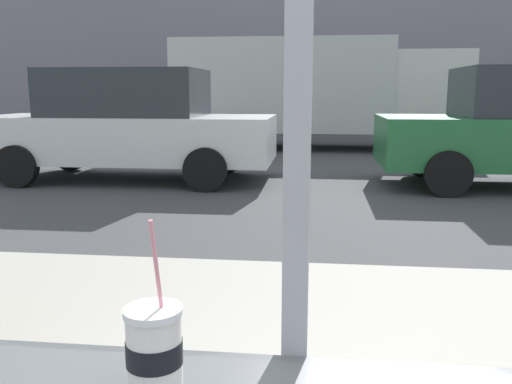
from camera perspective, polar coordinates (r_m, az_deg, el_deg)
ground_plane at (r=9.04m, az=6.26°, el=1.55°), size 60.00×60.00×0.00m
sidewalk_strip at (r=2.87m, az=5.30°, el=-17.60°), size 16.00×2.80×0.14m
building_facade_far at (r=19.24m, az=6.65°, el=13.81°), size 28.00×1.20×4.99m
soda_cup_left at (r=0.95m, az=-10.77°, el=-16.27°), size 0.10×0.10×0.31m
parked_car_white at (r=8.92m, az=-13.43°, el=6.95°), size 4.64×1.96×1.77m
box_truck at (r=13.58m, az=6.27°, el=10.91°), size 6.99×2.44×2.65m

